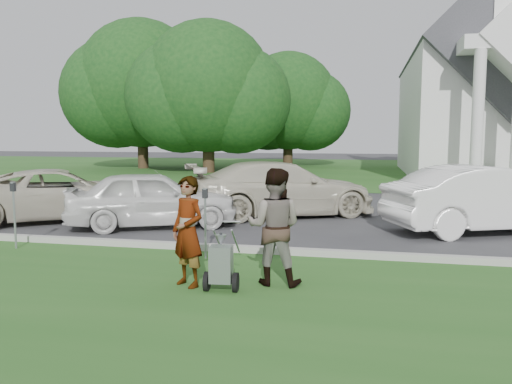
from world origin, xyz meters
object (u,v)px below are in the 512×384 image
(tree_far, at_px, (141,90))
(parking_meter_far, at_px, (14,207))
(tree_left, at_px, (208,93))
(church, at_px, (489,75))
(tree_back, at_px, (288,106))
(striping_cart, at_px, (221,265))
(person_left, at_px, (188,232))
(car_c, at_px, (282,189))
(car_a, at_px, (61,194))
(parking_meter_near, at_px, (205,215))
(person_right, at_px, (274,227))
(car_b, at_px, (153,199))
(car_d, at_px, (488,199))

(tree_far, relative_size, parking_meter_far, 8.17)
(tree_left, relative_size, tree_far, 0.91)
(church, distance_m, tree_back, 14.77)
(striping_cart, relative_size, parking_meter_far, 0.74)
(tree_far, xyz_separation_m, person_left, (13.28, -26.84, -4.82))
(person_left, relative_size, car_c, 0.31)
(person_left, bearing_deg, car_a, 166.66)
(tree_far, distance_m, car_a, 23.32)
(tree_left, xyz_separation_m, parking_meter_near, (6.99, -22.07, -4.24))
(church, xyz_separation_m, car_a, (-15.51, -19.64, -5.22))
(person_right, relative_size, parking_meter_far, 1.30)
(car_a, distance_m, car_c, 6.39)
(person_right, relative_size, car_c, 0.33)
(tree_left, relative_size, person_right, 5.72)
(tree_back, distance_m, striping_cart, 32.49)
(person_right, bearing_deg, parking_meter_near, -39.86)
(tree_left, distance_m, parking_meter_far, 22.68)
(church, xyz_separation_m, parking_meter_far, (-14.20, -23.23, -5.04))
(tree_far, height_order, person_right, tree_far)
(parking_meter_near, xyz_separation_m, car_b, (-2.41, 3.00, -0.12))
(tree_left, distance_m, tree_far, 6.73)
(striping_cart, bearing_deg, parking_meter_near, 109.61)
(striping_cart, bearing_deg, tree_left, 103.17)
(car_a, relative_size, car_c, 0.93)
(person_left, relative_size, car_d, 0.35)
(parking_meter_far, relative_size, car_d, 0.28)
(parking_meter_near, relative_size, parking_meter_far, 0.97)
(church, relative_size, person_right, 12.98)
(striping_cart, height_order, parking_meter_near, parking_meter_near)
(parking_meter_far, bearing_deg, tree_left, 97.25)
(person_left, bearing_deg, tree_left, 136.32)
(person_right, bearing_deg, car_d, -128.08)
(striping_cart, xyz_separation_m, car_b, (-3.28, 4.90, 0.33))
(church, height_order, car_d, church)
(church, bearing_deg, car_d, -102.02)
(tree_far, distance_m, striping_cart, 30.78)
(person_right, bearing_deg, striping_cart, 37.40)
(church, height_order, car_a, church)
(tree_far, bearing_deg, tree_left, -26.56)
(tree_far, bearing_deg, car_b, -64.40)
(church, distance_m, parking_meter_near, 25.78)
(car_c, bearing_deg, parking_meter_far, 112.21)
(parking_meter_far, bearing_deg, car_d, 22.00)
(striping_cart, bearing_deg, person_right, 31.70)
(parking_meter_near, height_order, parking_meter_far, parking_meter_far)
(parking_meter_near, bearing_deg, car_d, 34.31)
(tree_back, xyz_separation_m, parking_meter_near, (2.99, -30.07, -3.86))
(person_right, height_order, car_b, person_right)
(tree_left, xyz_separation_m, car_c, (7.57, -16.52, -4.30))
(car_a, relative_size, car_b, 1.19)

